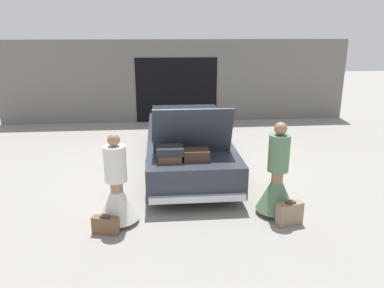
% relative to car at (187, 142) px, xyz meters
% --- Properties ---
extents(ground_plane, '(40.00, 40.00, 0.00)m').
position_rel_car_xyz_m(ground_plane, '(0.00, -0.01, -0.58)').
color(ground_plane, gray).
extents(garage_wall_back, '(12.00, 0.14, 2.80)m').
position_rel_car_xyz_m(garage_wall_back, '(0.00, 4.63, 0.81)').
color(garage_wall_back, slate).
rests_on(garage_wall_back, ground_plane).
extents(car, '(1.84, 4.82, 1.72)m').
position_rel_car_xyz_m(car, '(0.00, 0.00, 0.00)').
color(car, '#2D333D').
rests_on(car, ground_plane).
extents(person_left, '(0.69, 0.69, 1.54)m').
position_rel_car_xyz_m(person_left, '(-1.35, -2.61, -0.04)').
color(person_left, '#997051').
rests_on(person_left, ground_plane).
extents(person_right, '(0.68, 0.68, 1.65)m').
position_rel_car_xyz_m(person_right, '(1.36, -2.53, 0.00)').
color(person_right, '#997051').
rests_on(person_right, ground_plane).
extents(suitcase_beside_left_person, '(0.44, 0.24, 0.32)m').
position_rel_car_xyz_m(suitcase_beside_left_person, '(-1.52, -2.96, -0.44)').
color(suitcase_beside_left_person, brown).
rests_on(suitcase_beside_left_person, ground_plane).
extents(suitcase_beside_right_person, '(0.46, 0.28, 0.42)m').
position_rel_car_xyz_m(suitcase_beside_right_person, '(1.47, -2.94, -0.39)').
color(suitcase_beside_right_person, '#8C7259').
rests_on(suitcase_beside_right_person, ground_plane).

